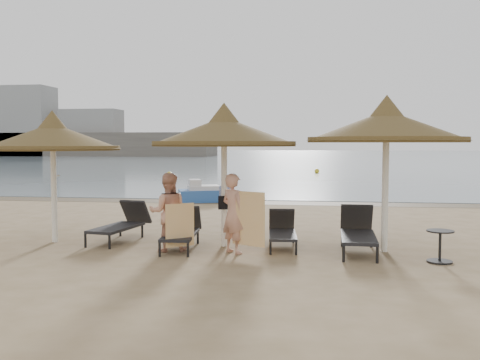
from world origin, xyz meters
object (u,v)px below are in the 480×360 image
at_px(side_table, 440,247).
at_px(pedal_boat, 203,193).
at_px(lounger_far_right, 358,231).
at_px(person_right, 233,207).
at_px(lounger_near_right, 282,230).
at_px(lounger_near_left, 182,230).
at_px(person_left, 168,206).
at_px(palapa_right, 386,127).
at_px(lounger_far_left, 122,223).
at_px(palapa_center, 224,132).
at_px(palapa_left, 53,137).

xyz_separation_m(side_table, pedal_boat, (-6.76, 9.78, 0.03)).
height_order(lounger_far_right, person_right, person_right).
relative_size(side_table, person_right, 0.32).
bearing_deg(lounger_far_right, side_table, -29.14).
distance_m(lounger_near_right, pedal_boat, 9.31).
bearing_deg(lounger_near_left, pedal_boat, 94.51).
xyz_separation_m(lounger_far_right, person_right, (-2.59, -0.58, 0.55)).
distance_m(lounger_near_left, lounger_far_right, 3.81).
xyz_separation_m(lounger_near_right, person_left, (-2.37, -0.90, 0.62)).
xyz_separation_m(palapa_right, pedal_boat, (-5.82, 8.87, -2.31)).
xyz_separation_m(lounger_far_left, lounger_far_right, (5.44, -0.55, 0.02)).
xyz_separation_m(palapa_center, lounger_near_right, (1.28, 0.20, -2.18)).
bearing_deg(pedal_boat, palapa_left, -120.23).
bearing_deg(lounger_far_right, lounger_near_right, 170.34).
bearing_deg(lounger_far_left, person_left, -28.76).
xyz_separation_m(palapa_center, lounger_far_right, (2.91, -0.12, -2.11)).
relative_size(palapa_center, lounger_near_left, 1.63).
height_order(palapa_left, palapa_right, palapa_right).
xyz_separation_m(lounger_near_right, pedal_boat, (-3.64, 8.57, -0.03)).
relative_size(palapa_center, palapa_right, 0.96).
xyz_separation_m(lounger_near_left, pedal_boat, (-1.46, 9.00, -0.06)).
xyz_separation_m(lounger_far_right, pedal_boat, (-5.27, 8.89, -0.10)).
relative_size(lounger_far_left, pedal_boat, 0.97).
xyz_separation_m(person_right, pedal_boat, (-2.68, 9.47, -0.64)).
xyz_separation_m(palapa_left, lounger_far_left, (1.46, 0.48, -2.03)).
height_order(palapa_center, lounger_far_left, palapa_center).
distance_m(lounger_far_left, lounger_near_right, 3.82).
height_order(palapa_center, lounger_far_right, palapa_center).
height_order(lounger_far_left, lounger_far_right, lounger_far_right).
distance_m(lounger_far_right, side_table, 1.74).
relative_size(lounger_near_right, person_right, 0.93).
distance_m(person_left, pedal_boat, 9.57).
relative_size(lounger_far_right, side_table, 3.40).
distance_m(palapa_right, side_table, 2.68).
bearing_deg(person_left, palapa_left, -27.50).
bearing_deg(lounger_far_left, palapa_center, -0.39).
bearing_deg(person_left, lounger_near_left, -127.25).
distance_m(lounger_near_left, person_right, 1.43).
height_order(lounger_far_left, person_left, person_left).
height_order(palapa_center, pedal_boat, palapa_center).
relative_size(palapa_left, person_right, 1.59).
bearing_deg(lounger_near_right, palapa_center, -175.99).
bearing_deg(person_right, palapa_left, 31.05).
bearing_deg(palapa_right, person_right, -169.15).
relative_size(palapa_right, person_left, 1.72).
height_order(lounger_near_right, lounger_far_right, lounger_far_right).
xyz_separation_m(lounger_near_left, lounger_near_right, (2.18, 0.44, -0.03)).
height_order(palapa_center, palapa_right, palapa_right).
bearing_deg(lounger_far_left, side_table, -2.53).
distance_m(side_table, person_right, 4.15).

